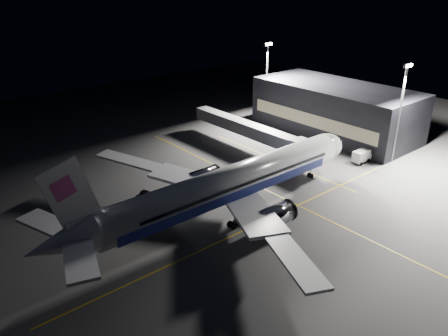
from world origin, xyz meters
name	(u,v)px	position (x,y,z in m)	size (l,w,h in m)	color
ground	(231,211)	(0.00, 0.00, 0.00)	(200.00, 200.00, 0.00)	#4C4C4F
guide_line_main	(273,193)	(10.00, 0.00, 0.01)	(0.25, 80.00, 0.01)	gold
guide_line_cross	(256,225)	(0.00, -6.00, 0.01)	(70.00, 0.25, 0.01)	gold
guide_line_side	(278,160)	(22.00, 10.00, 0.01)	(0.25, 40.00, 0.01)	gold
airliner	(227,185)	(-1.08, 0.00, 5.16)	(61.48, 54.22, 16.64)	silver
terminal	(335,109)	(45.98, 14.00, 6.00)	(18.12, 40.00, 12.00)	black
jet_bridge	(253,131)	(22.00, 18.06, 4.58)	(3.60, 34.40, 6.30)	#B2B2B7
floodlight_mast_north	(267,75)	(40.00, 31.99, 12.37)	(2.40, 0.68, 20.70)	#59595E
floodlight_mast_south	(401,105)	(40.00, -6.01, 12.37)	(2.40, 0.67, 20.70)	#59595E
service_truck	(362,156)	(35.00, -2.00, 1.43)	(5.25, 2.40, 2.67)	silver
baggage_tug	(144,196)	(-9.32, 12.53, 0.84)	(3.02, 2.71, 1.83)	black
safety_cone_a	(193,195)	(-1.89, 8.42, 0.27)	(0.36, 0.36, 0.55)	#ED4309
safety_cone_b	(213,176)	(5.91, 12.41, 0.34)	(0.45, 0.45, 0.68)	#ED4309
safety_cone_c	(173,195)	(-4.54, 10.67, 0.33)	(0.43, 0.43, 0.65)	#ED4309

